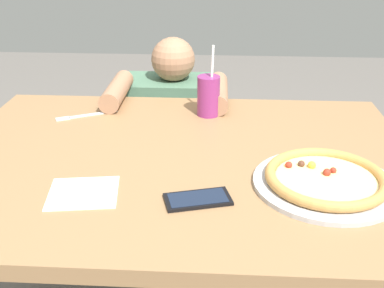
% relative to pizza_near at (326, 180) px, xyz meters
% --- Properties ---
extents(dining_table, '(1.29, 0.94, 0.75)m').
position_rel_pizza_near_xyz_m(dining_table, '(-0.36, 0.14, -0.12)').
color(dining_table, '#936D47').
rests_on(dining_table, ground).
extents(pizza_near, '(0.35, 0.35, 0.04)m').
position_rel_pizza_near_xyz_m(pizza_near, '(0.00, 0.00, 0.00)').
color(pizza_near, '#B7B7BC').
rests_on(pizza_near, dining_table).
extents(drink_cup_colored, '(0.07, 0.07, 0.23)m').
position_rel_pizza_near_xyz_m(drink_cup_colored, '(-0.29, 0.45, 0.05)').
color(drink_cup_colored, '#8C2D72').
rests_on(drink_cup_colored, dining_table).
extents(paper_napkin, '(0.18, 0.17, 0.00)m').
position_rel_pizza_near_xyz_m(paper_napkin, '(-0.57, -0.07, -0.02)').
color(paper_napkin, white).
rests_on(paper_napkin, dining_table).
extents(fork, '(0.19, 0.11, 0.00)m').
position_rel_pizza_near_xyz_m(fork, '(-0.70, 0.41, -0.02)').
color(fork, silver).
rests_on(fork, dining_table).
extents(cell_phone, '(0.16, 0.11, 0.01)m').
position_rel_pizza_near_xyz_m(cell_phone, '(-0.30, -0.08, -0.01)').
color(cell_phone, black).
rests_on(cell_phone, dining_table).
extents(diner_seated, '(0.43, 0.53, 0.93)m').
position_rel_pizza_near_xyz_m(diner_seated, '(-0.44, 0.80, -0.36)').
color(diner_seated, '#333847').
rests_on(diner_seated, ground).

